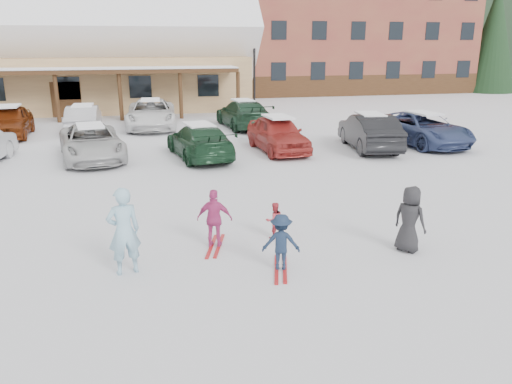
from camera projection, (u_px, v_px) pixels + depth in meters
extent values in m
plane|color=silver|center=(253.00, 246.00, 11.69)|extent=(160.00, 160.00, 0.00)
cube|color=tan|center=(45.00, 83.00, 35.43)|extent=(28.00, 10.00, 3.60)
cube|color=#422814|center=(24.00, 72.00, 29.32)|extent=(25.20, 2.60, 0.25)
cube|color=white|center=(39.00, 27.00, 34.35)|extent=(29.12, 9.69, 9.69)
cube|color=brown|center=(329.00, 27.00, 48.82)|extent=(24.00, 14.00, 12.00)
cube|color=brown|center=(170.00, 43.00, 45.99)|extent=(7.00, 12.60, 9.00)
cube|color=#422814|center=(355.00, 86.00, 43.79)|extent=(24.00, 0.10, 1.80)
cylinder|color=black|center=(254.00, 68.00, 35.00)|extent=(0.16, 0.16, 5.70)
cube|color=black|center=(254.00, 23.00, 34.14)|extent=(0.50, 0.25, 0.25)
cylinder|color=black|center=(487.00, 85.00, 47.70)|extent=(0.60, 0.60, 1.32)
cone|color=black|center=(495.00, 23.00, 46.08)|extent=(4.84, 4.84, 9.90)
cylinder|color=black|center=(220.00, 81.00, 53.89)|extent=(0.60, 0.60, 1.08)
cone|color=black|center=(219.00, 37.00, 52.57)|extent=(3.96, 3.96, 8.10)
cylinder|color=black|center=(442.00, 75.00, 61.61)|extent=(0.60, 0.60, 1.38)
cone|color=black|center=(447.00, 25.00, 59.92)|extent=(5.06, 5.06, 10.35)
imported|color=#90BFD4|center=(124.00, 231.00, 10.05)|extent=(0.76, 0.60, 1.84)
imported|color=#C2333E|center=(274.00, 220.00, 12.03)|extent=(0.49, 0.41, 0.90)
imported|color=#16253C|center=(281.00, 242.00, 10.30)|extent=(0.88, 0.64, 1.22)
cube|color=#A81819|center=(281.00, 269.00, 10.47)|extent=(0.56, 1.40, 0.03)
imported|color=#BC3677|center=(215.00, 219.00, 11.43)|extent=(0.87, 0.56, 1.39)
cube|color=#A81819|center=(215.00, 246.00, 11.63)|extent=(0.59, 1.40, 0.03)
imported|color=black|center=(410.00, 219.00, 11.19)|extent=(0.82, 0.89, 1.53)
imported|color=#BBBBBB|center=(92.00, 142.00, 20.08)|extent=(3.13, 5.34, 1.40)
imported|color=#183922|center=(199.00, 141.00, 20.36)|extent=(2.66, 5.01, 1.38)
imported|color=#A92F29|center=(278.00, 134.00, 21.59)|extent=(2.14, 4.58, 1.52)
imported|color=black|center=(369.00, 132.00, 21.99)|extent=(2.28, 4.94, 1.57)
imported|color=navy|center=(422.00, 129.00, 23.03)|extent=(3.08, 5.56, 1.47)
imported|color=maroon|center=(10.00, 121.00, 24.89)|extent=(2.06, 4.62, 1.54)
imported|color=#B6B5BA|center=(84.00, 119.00, 25.93)|extent=(1.60, 4.43, 1.45)
imported|color=white|center=(151.00, 114.00, 27.42)|extent=(2.82, 5.74, 1.57)
imported|color=#1D3E29|center=(243.00, 114.00, 27.59)|extent=(2.59, 5.40, 1.52)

